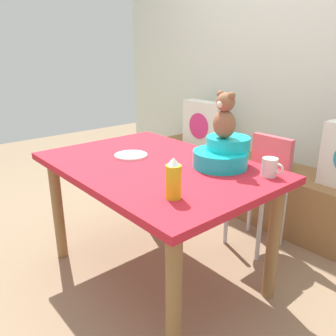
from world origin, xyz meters
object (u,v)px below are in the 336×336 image
coffee_mug (270,167)px  highchair (259,177)px  teddy_bear (225,116)px  ketchup_bottle (173,179)px  dining_table (155,180)px  book_stack (277,162)px  infant_seat_teal (223,154)px  pillow_floral_left (204,125)px  dinner_plate_near (131,155)px

coffee_mug → highchair: bearing=128.1°
teddy_bear → ketchup_bottle: (0.15, -0.49, -0.19)m
teddy_bear → coffee_mug: teddy_bear is taller
teddy_bear → dining_table: bearing=-137.4°
book_stack → infant_seat_teal: size_ratio=0.61×
teddy_bear → pillow_floral_left: bearing=137.7°
teddy_bear → dinner_plate_near: size_ratio=1.25×
infant_seat_teal → dining_table: bearing=-137.4°
infant_seat_teal → coffee_mug: size_ratio=2.75×
pillow_floral_left → infant_seat_teal: same height
coffee_mug → dinner_plate_near: size_ratio=0.60×
dining_table → dinner_plate_near: 0.23m
dinner_plate_near → pillow_floral_left: bearing=114.1°
pillow_floral_left → book_stack: 0.81m
infant_seat_teal → teddy_bear: size_ratio=1.32×
pillow_floral_left → teddy_bear: teddy_bear is taller
pillow_floral_left → highchair: bearing=-24.1°
book_stack → dining_table: bearing=-92.4°
book_stack → pillow_floral_left: bearing=-178.5°
teddy_bear → coffee_mug: bearing=13.0°
highchair → ketchup_bottle: 1.08m
highchair → coffee_mug: bearing=-51.9°
dining_table → coffee_mug: bearing=30.4°
book_stack → coffee_mug: 1.05m
highchair → teddy_bear: bearing=-79.8°
coffee_mug → dinner_plate_near: 0.82m
dining_table → teddy_bear: bearing=42.6°
pillow_floral_left → dining_table: bearing=-57.9°
dining_table → infant_seat_teal: 0.42m
pillow_floral_left → teddy_bear: (1.02, -0.93, 0.34)m
pillow_floral_left → highchair: 1.03m
highchair → teddy_bear: (0.09, -0.51, 0.50)m
pillow_floral_left → ketchup_bottle: 1.84m
highchair → teddy_bear: size_ratio=3.16×
pillow_floral_left → infant_seat_teal: size_ratio=1.33×
dining_table → infant_seat_teal: (0.28, 0.26, 0.17)m
dining_table → teddy_bear: (0.28, 0.26, 0.38)m
pillow_floral_left → ketchup_bottle: ketchup_bottle is taller
dining_table → highchair: bearing=76.4°
book_stack → dinner_plate_near: bearing=-101.7°
highchair → ketchup_bottle: size_ratio=4.27×
coffee_mug → book_stack: bearing=118.9°
teddy_bear → dinner_plate_near: (-0.48, -0.28, -0.27)m
book_stack → dining_table: (-0.05, -1.21, 0.14)m
highchair → dinner_plate_near: 0.91m
highchair → teddy_bear: 0.72m
pillow_floral_left → highchair: (0.93, -0.42, -0.16)m
dinner_plate_near → coffee_mug: bearing=24.5°
teddy_bear → ketchup_bottle: 0.55m
book_stack → dining_table: size_ratio=0.15×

